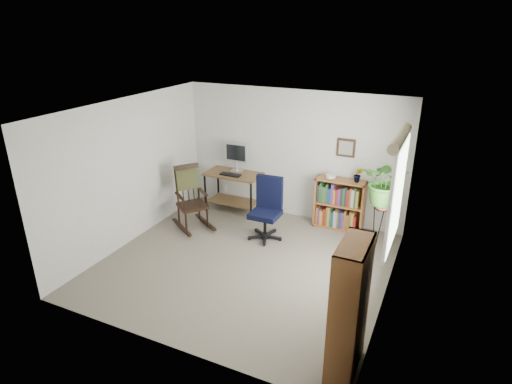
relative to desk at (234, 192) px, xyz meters
The scene contains 18 objects.
floor 2.05m from the desk, 57.41° to the right, with size 4.20×4.00×0.00m, color gray.
ceiling 2.85m from the desk, 57.41° to the right, with size 4.20×4.00×0.00m, color silver.
wall_back 1.39m from the desk, 15.43° to the left, with size 4.20×0.00×2.40m, color silver.
wall_front 3.94m from the desk, 73.63° to the right, with size 4.20×0.00×2.40m, color silver.
wall_left 2.14m from the desk, 120.80° to the right, with size 0.00×4.00×2.40m, color silver.
wall_right 3.70m from the desk, 28.08° to the right, with size 0.00×4.00×2.40m, color silver.
window 3.59m from the desk, 23.98° to the right, with size 0.12×1.20×1.50m, color white, non-canonical shape.
desk is the anchor object (origin of this frame).
monitor 0.68m from the desk, 90.00° to the left, with size 0.46×0.16×0.56m, color #BABABF, non-canonical shape.
keyboard 0.42m from the desk, 90.00° to the right, with size 0.40×0.15×0.03m, color black.
office_chair 1.33m from the desk, 38.41° to the right, with size 0.60×0.60×1.09m, color black, non-canonical shape.
rocking_chair 1.03m from the desk, 109.04° to the right, with size 0.60×0.99×1.15m, color black, non-canonical shape.
low_bookshelf 2.07m from the desk, ahead, with size 0.88×0.29×0.92m, color #9C6033, non-canonical shape.
tall_bookshelf 4.38m from the desk, 46.44° to the right, with size 0.29×0.67×1.53m, color #9C6033, non-canonical shape.
plant_stand 2.93m from the desk, 10.13° to the right, with size 0.26×0.26×0.93m, color black, non-canonical shape.
spider_plant 3.17m from the desk, 10.13° to the right, with size 1.69×1.88×1.46m, color #356E26.
potted_plant_small 2.42m from the desk, ahead, with size 0.13×0.24×0.11m, color #356E26.
framed_picture 2.34m from the desk, ahead, with size 0.32×0.04×0.32m, color black, non-canonical shape.
Camera 1 is at (2.58, -5.13, 3.52)m, focal length 30.00 mm.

